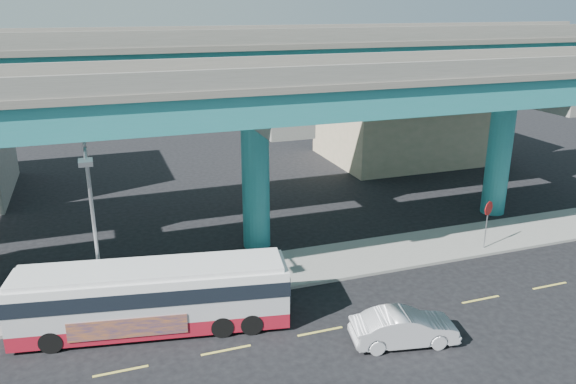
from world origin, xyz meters
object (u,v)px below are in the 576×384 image
object	(u,v)px
parked_car	(61,290)
stop_sign	(488,214)
transit_bus	(153,295)
street_lamp	(92,211)
sedan	(404,328)

from	to	relation	value
parked_car	stop_sign	size ratio (longest dim) A/B	1.39
parked_car	stop_sign	xyz separation A→B (m)	(21.79, -1.45, 1.38)
transit_bus	parked_car	bearing A→B (deg)	147.64
street_lamp	stop_sign	world-z (taller)	street_lamp
sedan	street_lamp	world-z (taller)	street_lamp
street_lamp	sedan	bearing A→B (deg)	-26.54
transit_bus	stop_sign	bearing A→B (deg)	16.20
transit_bus	sedan	bearing A→B (deg)	-15.34
sedan	parked_car	distance (m)	15.15
transit_bus	street_lamp	world-z (taller)	street_lamp
transit_bus	stop_sign	world-z (taller)	stop_sign
sedan	street_lamp	xyz separation A→B (m)	(-11.23, 5.61, 4.39)
sedan	stop_sign	xyz separation A→B (m)	(8.80, 6.34, 1.44)
sedan	stop_sign	world-z (taller)	stop_sign
stop_sign	parked_car	bearing A→B (deg)	175.03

